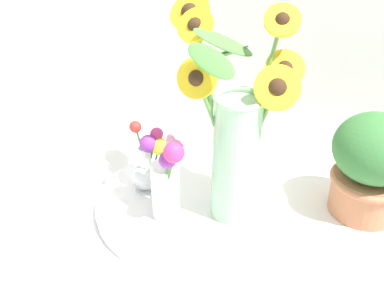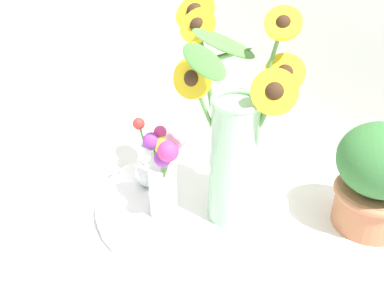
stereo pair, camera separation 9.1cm
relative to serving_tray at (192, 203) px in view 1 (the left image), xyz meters
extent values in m
plane|color=silver|center=(0.01, -0.06, -0.01)|extent=(6.00, 6.00, 0.00)
cylinder|color=white|center=(0.00, 0.00, 0.00)|extent=(0.42, 0.42, 0.02)
cylinder|color=#99CC9E|center=(0.09, -0.01, 0.14)|extent=(0.09, 0.09, 0.26)
torus|color=#99CC9E|center=(0.09, -0.01, 0.27)|extent=(0.10, 0.10, 0.01)
cylinder|color=#568E42|center=(0.06, -0.03, 0.20)|extent=(0.07, 0.07, 0.24)
cylinder|color=yellow|center=(0.03, -0.06, 0.32)|extent=(0.09, 0.04, 0.09)
sphere|color=#382314|center=(0.03, -0.06, 0.32)|extent=(0.03, 0.03, 0.03)
cylinder|color=#568E42|center=(0.05, 0.01, 0.23)|extent=(0.10, 0.07, 0.30)
cylinder|color=yellow|center=(-0.01, 0.04, 0.38)|extent=(0.08, 0.06, 0.08)
sphere|color=#382314|center=(-0.01, 0.04, 0.38)|extent=(0.03, 0.03, 0.03)
cylinder|color=#568E42|center=(0.12, -0.02, 0.17)|extent=(0.08, 0.03, 0.25)
cylinder|color=yellow|center=(0.16, -0.01, 0.30)|extent=(0.10, 0.06, 0.09)
sphere|color=#382314|center=(0.16, -0.01, 0.30)|extent=(0.03, 0.03, 0.03)
cylinder|color=#568E42|center=(0.04, 0.02, 0.23)|extent=(0.10, 0.05, 0.29)
cylinder|color=yellow|center=(-0.01, 0.05, 0.38)|extent=(0.08, 0.05, 0.07)
sphere|color=#382314|center=(-0.01, 0.05, 0.38)|extent=(0.03, 0.03, 0.03)
cylinder|color=#568E42|center=(0.02, 0.04, 0.22)|extent=(0.11, 0.09, 0.32)
cylinder|color=yellow|center=(-0.03, 0.08, 0.40)|extent=(0.10, 0.07, 0.08)
sphere|color=#382314|center=(-0.03, 0.08, 0.40)|extent=(0.03, 0.03, 0.03)
cylinder|color=#568E42|center=(0.12, 0.01, 0.23)|extent=(0.06, 0.08, 0.34)
cylinder|color=yellow|center=(0.15, 0.05, 0.41)|extent=(0.07, 0.05, 0.06)
sphere|color=#382314|center=(0.15, 0.05, 0.41)|extent=(0.03, 0.03, 0.03)
cylinder|color=#568E42|center=(0.12, 0.01, 0.19)|extent=(0.08, 0.06, 0.25)
cylinder|color=yellow|center=(0.16, 0.04, 0.32)|extent=(0.09, 0.06, 0.08)
sphere|color=#382314|center=(0.16, 0.04, 0.32)|extent=(0.03, 0.03, 0.03)
ellipsoid|color=#477F38|center=(0.06, -0.08, 0.37)|extent=(0.11, 0.08, 0.06)
ellipsoid|color=#477F38|center=(0.05, 0.03, 0.36)|extent=(0.13, 0.14, 0.09)
ellipsoid|color=#477F38|center=(0.04, 0.04, 0.33)|extent=(0.12, 0.12, 0.05)
cylinder|color=white|center=(-0.03, -0.06, 0.07)|extent=(0.06, 0.06, 0.12)
cylinder|color=#4C8438|center=(-0.03, -0.04, 0.10)|extent=(0.01, 0.04, 0.13)
sphere|color=pink|center=(-0.03, -0.02, 0.17)|extent=(0.04, 0.04, 0.04)
cylinder|color=#4C8438|center=(-0.03, -0.08, 0.10)|extent=(0.02, 0.03, 0.13)
sphere|color=purple|center=(-0.02, -0.09, 0.17)|extent=(0.03, 0.03, 0.03)
cylinder|color=#4C8438|center=(-0.02, -0.09, 0.12)|extent=(0.04, 0.03, 0.14)
sphere|color=#C6337A|center=(0.00, -0.10, 0.19)|extent=(0.04, 0.04, 0.04)
sphere|color=white|center=(-0.11, 0.01, 0.04)|extent=(0.06, 0.06, 0.06)
cylinder|color=white|center=(-0.11, 0.01, 0.10)|extent=(0.03, 0.03, 0.04)
cylinder|color=#427533|center=(-0.10, 0.01, 0.09)|extent=(0.03, 0.03, 0.11)
sphere|color=#C6337A|center=(-0.09, 0.03, 0.14)|extent=(0.03, 0.03, 0.03)
cylinder|color=#427533|center=(-0.11, 0.01, 0.09)|extent=(0.02, 0.01, 0.08)
sphere|color=purple|center=(-0.10, 0.01, 0.13)|extent=(0.04, 0.04, 0.04)
cylinder|color=#427533|center=(-0.12, 0.01, 0.11)|extent=(0.02, 0.02, 0.12)
sphere|color=red|center=(-0.13, 0.00, 0.17)|extent=(0.03, 0.03, 0.03)
cylinder|color=#427533|center=(-0.09, 0.01, 0.08)|extent=(0.03, 0.01, 0.08)
sphere|color=yellow|center=(-0.08, 0.02, 0.12)|extent=(0.04, 0.04, 0.04)
cylinder|color=#B7704C|center=(0.35, 0.11, 0.04)|extent=(0.14, 0.14, 0.09)
torus|color=#B7704C|center=(0.35, 0.11, 0.07)|extent=(0.16, 0.16, 0.02)
ellipsoid|color=#336B33|center=(0.35, 0.11, 0.15)|extent=(0.17, 0.17, 0.14)
camera|label=1|loc=(0.25, -0.74, 0.62)|focal=42.00mm
camera|label=2|loc=(0.34, -0.70, 0.62)|focal=42.00mm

